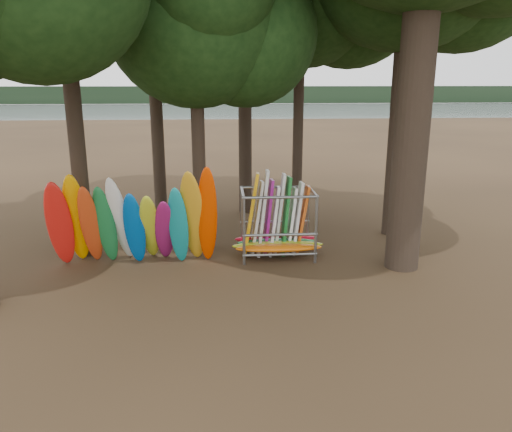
{
  "coord_description": "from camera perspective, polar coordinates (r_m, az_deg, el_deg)",
  "views": [
    {
      "loc": [
        -0.75,
        -13.76,
        5.6
      ],
      "look_at": [
        0.36,
        1.5,
        1.4
      ],
      "focal_mm": 35.0,
      "sensor_mm": 36.0,
      "label": 1
    }
  ],
  "objects": [
    {
      "name": "ground",
      "position": [
        14.88,
        -0.95,
        -6.77
      ],
      "size": [
        120.0,
        120.0,
        0.0
      ],
      "primitive_type": "plane",
      "color": "#47331E",
      "rests_on": "ground"
    },
    {
      "name": "kayak_row",
      "position": [
        15.71,
        -14.16,
        -0.79
      ],
      "size": [
        5.19,
        1.88,
        3.29
      ],
      "color": "red",
      "rests_on": "ground"
    },
    {
      "name": "storage_rack",
      "position": [
        16.18,
        2.44,
        -1.1
      ],
      "size": [
        2.98,
        1.57,
        2.84
      ],
      "color": "slate",
      "rests_on": "ground"
    },
    {
      "name": "lake",
      "position": [
        73.98,
        -3.61,
        10.99
      ],
      "size": [
        160.0,
        160.0,
        0.0
      ],
      "primitive_type": "plane",
      "color": "gray",
      "rests_on": "ground"
    },
    {
      "name": "oak_5",
      "position": [
        16.57,
        -7.05,
        21.8
      ],
      "size": [
        6.51,
        6.51,
        10.34
      ],
      "color": "black",
      "rests_on": "ground"
    },
    {
      "name": "far_shore",
      "position": [
        123.82,
        -3.9,
        13.66
      ],
      "size": [
        160.0,
        4.0,
        4.0
      ],
      "primitive_type": "cube",
      "color": "black",
      "rests_on": "ground"
    }
  ]
}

